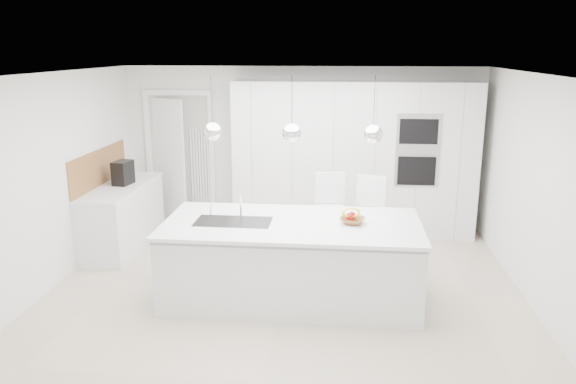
# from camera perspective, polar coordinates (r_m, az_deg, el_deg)

# --- Properties ---
(floor) EXTENTS (5.50, 5.50, 0.00)m
(floor) POSITION_cam_1_polar(r_m,az_deg,el_deg) (6.77, -0.26, -9.69)
(floor) COLOR beige
(floor) RESTS_ON ground
(wall_back) EXTENTS (5.50, 0.00, 5.50)m
(wall_back) POSITION_cam_1_polar(r_m,az_deg,el_deg) (8.80, 1.44, 4.51)
(wall_back) COLOR white
(wall_back) RESTS_ON ground
(wall_left) EXTENTS (0.00, 5.00, 5.00)m
(wall_left) POSITION_cam_1_polar(r_m,az_deg,el_deg) (7.18, -22.65, 1.11)
(wall_left) COLOR white
(wall_left) RESTS_ON ground
(ceiling) EXTENTS (5.50, 5.50, 0.00)m
(ceiling) POSITION_cam_1_polar(r_m,az_deg,el_deg) (6.19, -0.28, 11.95)
(ceiling) COLOR white
(ceiling) RESTS_ON wall_back
(tall_cabinets) EXTENTS (3.60, 0.60, 2.30)m
(tall_cabinets) POSITION_cam_1_polar(r_m,az_deg,el_deg) (8.50, 6.67, 3.38)
(tall_cabinets) COLOR white
(tall_cabinets) RESTS_ON floor
(oven_stack) EXTENTS (0.62, 0.04, 1.05)m
(oven_stack) POSITION_cam_1_polar(r_m,az_deg,el_deg) (8.23, 13.03, 4.15)
(oven_stack) COLOR #A5A5A8
(oven_stack) RESTS_ON tall_cabinets
(doorway_frame) EXTENTS (1.11, 0.08, 2.13)m
(doorway_frame) POSITION_cam_1_polar(r_m,az_deg,el_deg) (9.17, -10.85, 3.22)
(doorway_frame) COLOR white
(doorway_frame) RESTS_ON floor
(hallway_door) EXTENTS (0.76, 0.38, 2.00)m
(hallway_door) POSITION_cam_1_polar(r_m,az_deg,el_deg) (9.20, -12.43, 3.05)
(hallway_door) COLOR white
(hallway_door) RESTS_ON floor
(radiator) EXTENTS (0.32, 0.04, 1.40)m
(radiator) POSITION_cam_1_polar(r_m,az_deg,el_deg) (9.11, -8.89, 2.11)
(radiator) COLOR white
(radiator) RESTS_ON floor
(left_base_cabinets) EXTENTS (0.60, 1.80, 0.86)m
(left_base_cabinets) POSITION_cam_1_polar(r_m,az_deg,el_deg) (8.31, -16.43, -2.51)
(left_base_cabinets) COLOR white
(left_base_cabinets) RESTS_ON floor
(left_worktop) EXTENTS (0.62, 1.82, 0.04)m
(left_worktop) POSITION_cam_1_polar(r_m,az_deg,el_deg) (8.19, -16.65, 0.50)
(left_worktop) COLOR white
(left_worktop) RESTS_ON left_base_cabinets
(oak_backsplash) EXTENTS (0.02, 1.80, 0.50)m
(oak_backsplash) POSITION_cam_1_polar(r_m,az_deg,el_deg) (8.25, -18.64, 2.37)
(oak_backsplash) COLOR #976538
(oak_backsplash) RESTS_ON wall_left
(island_base) EXTENTS (2.80, 1.20, 0.86)m
(island_base) POSITION_cam_1_polar(r_m,az_deg,el_deg) (6.32, 0.36, -7.28)
(island_base) COLOR white
(island_base) RESTS_ON floor
(island_worktop) EXTENTS (2.84, 1.40, 0.04)m
(island_worktop) POSITION_cam_1_polar(r_m,az_deg,el_deg) (6.22, 0.41, -3.25)
(island_worktop) COLOR white
(island_worktop) RESTS_ON island_base
(island_sink) EXTENTS (0.84, 0.44, 0.18)m
(island_sink) POSITION_cam_1_polar(r_m,az_deg,el_deg) (6.28, -5.56, -3.71)
(island_sink) COLOR #3F3F42
(island_sink) RESTS_ON island_worktop
(island_tap) EXTENTS (0.02, 0.02, 0.30)m
(island_tap) POSITION_cam_1_polar(r_m,az_deg,el_deg) (6.39, -4.83, -1.21)
(island_tap) COLOR white
(island_tap) RESTS_ON island_worktop
(pendant_left) EXTENTS (0.20, 0.20, 0.20)m
(pendant_left) POSITION_cam_1_polar(r_m,az_deg,el_deg) (6.07, -7.67, 6.09)
(pendant_left) COLOR white
(pendant_left) RESTS_ON ceiling
(pendant_mid) EXTENTS (0.20, 0.20, 0.20)m
(pendant_mid) POSITION_cam_1_polar(r_m,az_deg,el_deg) (5.94, 0.38, 6.03)
(pendant_mid) COLOR white
(pendant_mid) RESTS_ON ceiling
(pendant_right) EXTENTS (0.20, 0.20, 0.20)m
(pendant_right) POSITION_cam_1_polar(r_m,az_deg,el_deg) (5.92, 8.65, 5.84)
(pendant_right) COLOR white
(pendant_right) RESTS_ON ceiling
(fruit_bowl) EXTENTS (0.33, 0.33, 0.07)m
(fruit_bowl) POSITION_cam_1_polar(r_m,az_deg,el_deg) (6.19, 6.56, -2.90)
(fruit_bowl) COLOR #976538
(fruit_bowl) RESTS_ON island_worktop
(espresso_machine) EXTENTS (0.24, 0.34, 0.33)m
(espresso_machine) POSITION_cam_1_polar(r_m,az_deg,el_deg) (8.21, -16.42, 1.89)
(espresso_machine) COLOR black
(espresso_machine) RESTS_ON left_worktop
(bar_stool_left) EXTENTS (0.48, 0.61, 1.22)m
(bar_stool_left) POSITION_cam_1_polar(r_m,az_deg,el_deg) (7.19, 4.19, -3.08)
(bar_stool_left) COLOR white
(bar_stool_left) RESTS_ON floor
(bar_stool_right) EXTENTS (0.52, 0.63, 1.20)m
(bar_stool_right) POSITION_cam_1_polar(r_m,az_deg,el_deg) (7.14, 8.42, -3.40)
(bar_stool_right) COLOR white
(bar_stool_right) RESTS_ON floor
(apple_a) EXTENTS (0.08, 0.08, 0.08)m
(apple_a) POSITION_cam_1_polar(r_m,az_deg,el_deg) (6.23, 6.33, -2.44)
(apple_a) COLOR #9D0D11
(apple_a) RESTS_ON fruit_bowl
(apple_b) EXTENTS (0.08, 0.08, 0.08)m
(apple_b) POSITION_cam_1_polar(r_m,az_deg,el_deg) (6.20, 6.32, -2.53)
(apple_b) COLOR #9D0D11
(apple_b) RESTS_ON fruit_bowl
(apple_c) EXTENTS (0.08, 0.08, 0.08)m
(apple_c) POSITION_cam_1_polar(r_m,az_deg,el_deg) (6.24, 6.50, -2.38)
(apple_c) COLOR #9D0D11
(apple_c) RESTS_ON fruit_bowl
(banana_bunch) EXTENTS (0.24, 0.17, 0.21)m
(banana_bunch) POSITION_cam_1_polar(r_m,az_deg,el_deg) (6.19, 6.44, -2.10)
(banana_bunch) COLOR yellow
(banana_bunch) RESTS_ON fruit_bowl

